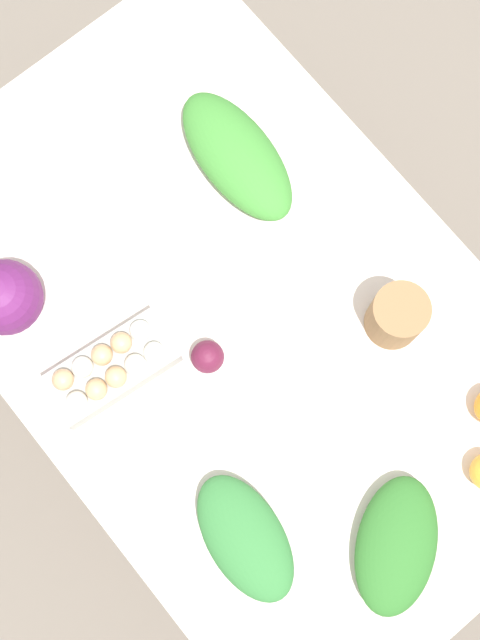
{
  "coord_description": "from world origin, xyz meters",
  "views": [
    {
      "loc": [
        -0.3,
        0.25,
        2.58
      ],
      "look_at": [
        0.0,
        0.0,
        0.79
      ],
      "focal_mm": 50.0,
      "sensor_mm": 36.0,
      "label": 1
    }
  ],
  "objects_px": {
    "greens_bunch_dandelion": "(245,538)",
    "beet_root": "(208,357)",
    "paper_bag": "(397,316)",
    "greens_bunch_scallion": "(237,156)",
    "egg_carton": "(111,368)",
    "greens_bunch_chard": "(396,545)",
    "cabbage_purple": "(5,297)"
  },
  "relations": [
    {
      "from": "egg_carton",
      "to": "greens_bunch_chard",
      "type": "distance_m",
      "value": 0.66
    },
    {
      "from": "cabbage_purple",
      "to": "paper_bag",
      "type": "distance_m",
      "value": 0.79
    },
    {
      "from": "cabbage_purple",
      "to": "greens_bunch_scallion",
      "type": "distance_m",
      "value": 0.56
    },
    {
      "from": "greens_bunch_scallion",
      "to": "greens_bunch_dandelion",
      "type": "relative_size",
      "value": 1.26
    },
    {
      "from": "greens_bunch_chard",
      "to": "cabbage_purple",
      "type": "bearing_deg",
      "value": 18.63
    },
    {
      "from": "greens_bunch_scallion",
      "to": "greens_bunch_chard",
      "type": "height_order",
      "value": "greens_bunch_scallion"
    },
    {
      "from": "greens_bunch_chard",
      "to": "egg_carton",
      "type": "bearing_deg",
      "value": 19.04
    },
    {
      "from": "paper_bag",
      "to": "greens_bunch_scallion",
      "type": "bearing_deg",
      "value": 3.08
    },
    {
      "from": "egg_carton",
      "to": "greens_bunch_scallion",
      "type": "bearing_deg",
      "value": 27.63
    },
    {
      "from": "greens_bunch_dandelion",
      "to": "beet_root",
      "type": "height_order",
      "value": "greens_bunch_dandelion"
    },
    {
      "from": "beet_root",
      "to": "egg_carton",
      "type": "bearing_deg",
      "value": 57.95
    },
    {
      "from": "egg_carton",
      "to": "greens_bunch_dandelion",
      "type": "height_order",
      "value": "egg_carton"
    },
    {
      "from": "paper_bag",
      "to": "greens_bunch_chard",
      "type": "xyz_separation_m",
      "value": [
        -0.34,
        0.29,
        -0.03
      ]
    },
    {
      "from": "greens_bunch_scallion",
      "to": "beet_root",
      "type": "bearing_deg",
      "value": 132.79
    },
    {
      "from": "egg_carton",
      "to": "paper_bag",
      "type": "bearing_deg",
      "value": -23.15
    },
    {
      "from": "egg_carton",
      "to": "cabbage_purple",
      "type": "bearing_deg",
      "value": 113.64
    },
    {
      "from": "greens_bunch_dandelion",
      "to": "greens_bunch_chard",
      "type": "bearing_deg",
      "value": -132.08
    },
    {
      "from": "cabbage_purple",
      "to": "greens_bunch_dandelion",
      "type": "xyz_separation_m",
      "value": [
        -0.67,
        -0.07,
        -0.04
      ]
    },
    {
      "from": "greens_bunch_scallion",
      "to": "beet_root",
      "type": "distance_m",
      "value": 0.43
    },
    {
      "from": "greens_bunch_scallion",
      "to": "paper_bag",
      "type": "bearing_deg",
      "value": -176.92
    },
    {
      "from": "cabbage_purple",
      "to": "beet_root",
      "type": "relative_size",
      "value": 2.26
    },
    {
      "from": "greens_bunch_scallion",
      "to": "beet_root",
      "type": "relative_size",
      "value": 4.94
    },
    {
      "from": "cabbage_purple",
      "to": "greens_bunch_dandelion",
      "type": "relative_size",
      "value": 0.58
    },
    {
      "from": "egg_carton",
      "to": "greens_bunch_scallion",
      "type": "height_order",
      "value": "egg_carton"
    },
    {
      "from": "paper_bag",
      "to": "greens_bunch_chard",
      "type": "bearing_deg",
      "value": 139.02
    },
    {
      "from": "greens_bunch_dandelion",
      "to": "beet_root",
      "type": "bearing_deg",
      "value": -27.35
    },
    {
      "from": "beet_root",
      "to": "cabbage_purple",
      "type": "bearing_deg",
      "value": 35.02
    },
    {
      "from": "beet_root",
      "to": "greens_bunch_scallion",
      "type": "bearing_deg",
      "value": -47.21
    },
    {
      "from": "beet_root",
      "to": "paper_bag",
      "type": "bearing_deg",
      "value": -117.84
    },
    {
      "from": "egg_carton",
      "to": "paper_bag",
      "type": "xyz_separation_m",
      "value": [
        -0.29,
        -0.51,
        0.02
      ]
    },
    {
      "from": "greens_bunch_chard",
      "to": "greens_bunch_scallion",
      "type": "bearing_deg",
      "value": -18.24
    },
    {
      "from": "greens_bunch_scallion",
      "to": "greens_bunch_chard",
      "type": "distance_m",
      "value": 0.86
    }
  ]
}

